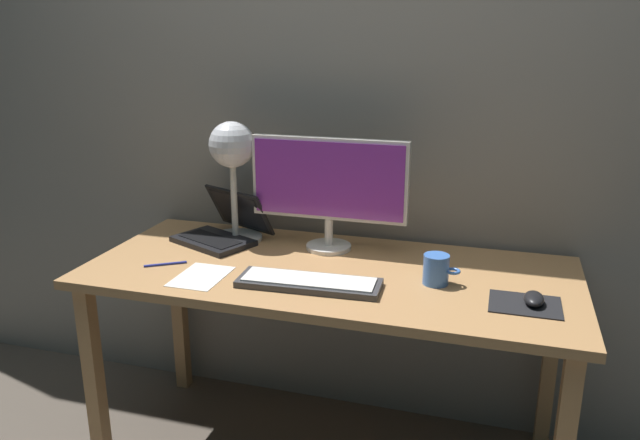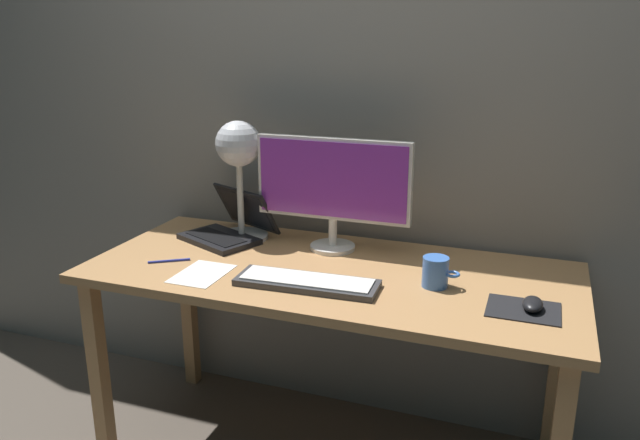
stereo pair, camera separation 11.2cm
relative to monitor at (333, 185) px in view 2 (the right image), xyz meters
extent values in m
cube|color=gray|center=(0.05, 0.22, 0.32)|extent=(4.80, 0.06, 2.60)
cube|color=tan|center=(0.05, -0.18, -0.25)|extent=(1.60, 0.70, 0.03)
cube|color=tan|center=(-0.69, -0.47, -0.62)|extent=(0.05, 0.05, 0.71)
cube|color=tan|center=(-0.69, 0.11, -0.62)|extent=(0.05, 0.05, 0.71)
cube|color=tan|center=(0.79, 0.11, -0.62)|extent=(0.05, 0.05, 0.71)
cylinder|color=silver|center=(0.00, 0.00, -0.23)|extent=(0.16, 0.16, 0.01)
cylinder|color=silver|center=(0.00, 0.00, -0.17)|extent=(0.03, 0.03, 0.10)
cube|color=silver|center=(0.00, 0.00, 0.02)|extent=(0.56, 0.03, 0.29)
cube|color=purple|center=(0.00, -0.02, 0.02)|extent=(0.53, 0.00, 0.26)
cube|color=#38383A|center=(0.04, -0.34, -0.23)|extent=(0.45, 0.16, 0.02)
cube|color=silver|center=(0.04, -0.34, -0.22)|extent=(0.41, 0.13, 0.01)
cube|color=black|center=(-0.42, -0.07, -0.23)|extent=(0.33, 0.28, 0.02)
cube|color=black|center=(-0.43, -0.08, -0.22)|extent=(0.26, 0.19, 0.00)
cube|color=black|center=(-0.37, 0.06, -0.14)|extent=(0.30, 0.20, 0.17)
cube|color=black|center=(-0.37, 0.06, -0.14)|extent=(0.26, 0.18, 0.14)
cylinder|color=beige|center=(-0.36, 0.00, -0.23)|extent=(0.20, 0.20, 0.01)
cylinder|color=silver|center=(-0.36, 0.00, -0.07)|extent=(0.02, 0.02, 0.31)
sphere|color=silver|center=(-0.36, 0.00, 0.12)|extent=(0.17, 0.17, 0.17)
sphere|color=#FFEAB2|center=(-0.36, -0.01, 0.08)|extent=(0.06, 0.06, 0.06)
cube|color=black|center=(0.67, -0.30, -0.24)|extent=(0.20, 0.16, 0.00)
ellipsoid|color=black|center=(0.69, -0.29, -0.22)|extent=(0.06, 0.10, 0.03)
cylinder|color=#3F72CC|center=(0.40, -0.21, -0.19)|extent=(0.08, 0.08, 0.09)
torus|color=#3F72CC|center=(0.46, -0.21, -0.19)|extent=(0.05, 0.05, 0.01)
cube|color=white|center=(-0.32, -0.37, -0.24)|extent=(0.15, 0.21, 0.00)
cylinder|color=#2633A5|center=(-0.48, -0.31, -0.23)|extent=(0.12, 0.08, 0.01)
camera|label=1|loc=(0.57, -2.02, 0.51)|focal=34.83mm
camera|label=2|loc=(0.68, -1.98, 0.51)|focal=34.83mm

